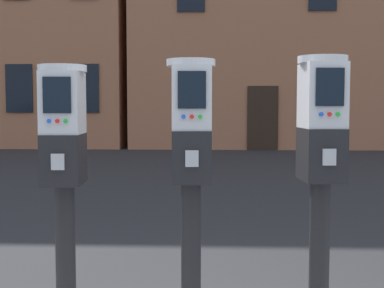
{
  "coord_description": "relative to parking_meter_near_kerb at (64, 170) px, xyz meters",
  "views": [
    {
      "loc": [
        -0.01,
        -2.68,
        1.47
      ],
      "look_at": [
        -0.12,
        -0.21,
        1.29
      ],
      "focal_mm": 49.83,
      "sensor_mm": 36.0,
      "label": 1
    }
  ],
  "objects": [
    {
      "name": "parking_meter_twin_adjacent",
      "position": [
        0.57,
        0.0,
        0.02
      ],
      "size": [
        0.23,
        0.26,
        1.53
      ],
      "rotation": [
        0.0,
        0.0,
        -1.49
      ],
      "color": "black",
      "rests_on": "sidewalk_slab"
    },
    {
      "name": "parking_meter_near_kerb",
      "position": [
        0.0,
        0.0,
        0.0
      ],
      "size": [
        0.23,
        0.26,
        1.51
      ],
      "rotation": [
        0.0,
        0.0,
        -1.49
      ],
      "color": "black",
      "rests_on": "sidewalk_slab"
    },
    {
      "name": "parking_meter_end_of_row",
      "position": [
        1.15,
        0.0,
        0.02
      ],
      "size": [
        0.23,
        0.26,
        1.55
      ],
      "rotation": [
        0.0,
        0.0,
        -1.49
      ],
      "color": "black",
      "rests_on": "sidewalk_slab"
    }
  ]
}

